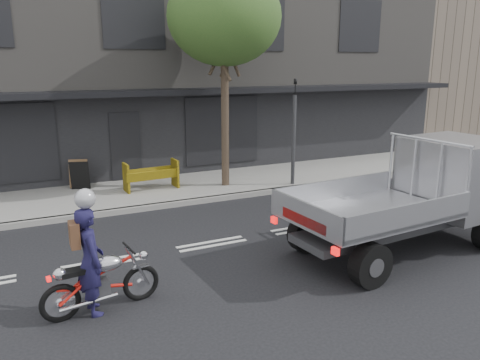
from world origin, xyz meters
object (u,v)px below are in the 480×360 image
Objects in this scene: motorcycle at (102,280)px; sandwich_board at (80,176)px; flatbed_ute at (441,182)px; street_tree at (224,17)px; construction_barrier at (153,176)px; traffic_light_pole at (294,138)px; rider at (90,261)px.

sandwich_board is (0.61, 7.49, 0.08)m from motorcycle.
sandwich_board is at bearing 127.90° from flatbed_ute.
street_tree is 4.08× the size of construction_barrier.
construction_barrier is at bearing -13.86° from sandwich_board.
street_tree is at bearing 156.97° from traffic_light_pole.
flatbed_ute is at bearing -84.50° from traffic_light_pole.
traffic_light_pole is at bearing -14.29° from construction_barrier.
rider is 6.93m from construction_barrier.
flatbed_ute is at bearing -67.93° from street_tree.
motorcycle is at bearing -112.36° from construction_barrier.
flatbed_ute is (0.52, -5.36, -0.27)m from traffic_light_pole.
street_tree reaches higher than construction_barrier.
rider reaches higher than construction_barrier.
street_tree reaches higher than rider.
traffic_light_pole is 6.76m from sandwich_board.
traffic_light_pole is 1.79× the size of motorcycle.
motorcycle is 6.86m from construction_barrier.
street_tree is 1.26× the size of flatbed_ute.
street_tree is at bearing 108.05° from flatbed_ute.
street_tree reaches higher than flatbed_ute.
rider is 7.59m from flatbed_ute.
motorcycle is 7.51m from sandwich_board.
construction_barrier is at bearing 122.72° from flatbed_ute.
flatbed_ute reaches higher than motorcycle.
flatbed_ute reaches higher than rider.
traffic_light_pole is at bearing -60.11° from rider.
construction_barrier is (-4.30, 1.09, -1.04)m from traffic_light_pole.
street_tree is at bearing 44.43° from motorcycle.
traffic_light_pole is 2.12× the size of construction_barrier.
rider reaches higher than motorcycle.
traffic_light_pole is 4.55m from construction_barrier.
traffic_light_pole reaches higher than sandwich_board.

